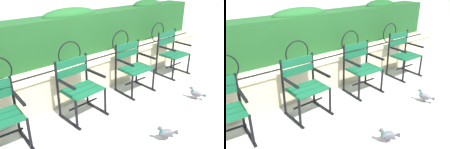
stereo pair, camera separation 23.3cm
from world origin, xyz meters
TOP-DOWN VIEW (x-y plane):
  - ground_plane at (0.00, 0.00)m, footprint 60.00×60.00m
  - stone_wall at (0.00, 0.74)m, footprint 6.63×0.41m
  - iron_arch_fence at (-0.30, 0.66)m, footprint 6.11×0.02m
  - hedge_row at (-0.03, 1.15)m, footprint 6.50×0.48m
  - park_chair_centre_left at (-0.52, 0.19)m, footprint 0.60×0.55m
  - park_chair_centre_right at (0.66, 0.23)m, footprint 0.60×0.54m
  - park_chair_rightmost at (1.84, 0.23)m, footprint 0.59×0.54m
  - pigeon_near_chairs at (-0.06, -1.06)m, footprint 0.27×0.19m
  - pigeon_far_side at (1.21, -0.76)m, footprint 0.17×0.28m

SIDE VIEW (x-z plane):
  - ground_plane at x=0.00m, z-range 0.00..0.00m
  - pigeon_near_chairs at x=-0.06m, z-range 0.00..0.22m
  - pigeon_far_side at x=1.21m, z-range 0.00..0.22m
  - stone_wall at x=0.00m, z-range 0.00..0.61m
  - park_chair_centre_right at x=0.66m, z-range 0.03..0.90m
  - park_chair_centre_left at x=-0.52m, z-range 0.03..0.91m
  - park_chair_rightmost at x=1.84m, z-range 0.02..0.92m
  - iron_arch_fence at x=-0.30m, z-range 0.57..0.99m
  - hedge_row at x=-0.03m, z-range 0.59..1.43m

